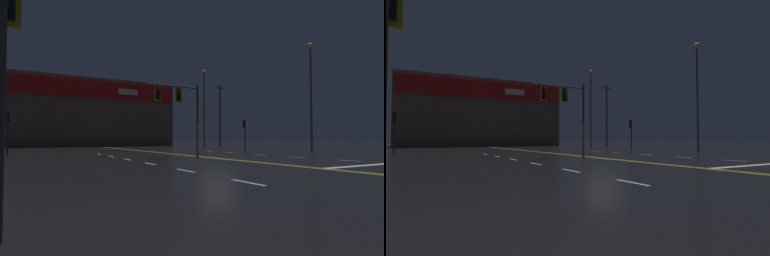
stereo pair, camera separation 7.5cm
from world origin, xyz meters
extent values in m
plane|color=black|center=(0.00, 0.00, 0.00)|extent=(200.00, 200.00, 0.00)
cube|color=gold|center=(-0.15, 0.00, 0.00)|extent=(0.12, 60.00, 0.01)
cube|color=gold|center=(0.15, 0.00, 0.00)|extent=(0.12, 60.00, 0.01)
cube|color=silver|center=(-5.20, -9.00, 0.00)|extent=(0.12, 1.40, 0.01)
cube|color=silver|center=(-5.20, -5.40, 0.00)|extent=(0.12, 1.40, 0.01)
cube|color=silver|center=(-5.20, -1.80, 0.00)|extent=(0.12, 1.40, 0.01)
cube|color=silver|center=(-5.20, 1.80, 0.00)|extent=(0.12, 1.40, 0.01)
cube|color=silver|center=(-5.20, 5.40, 0.00)|extent=(0.12, 1.40, 0.01)
cube|color=silver|center=(-5.20, 9.00, 0.00)|extent=(0.12, 1.40, 0.01)
cube|color=silver|center=(5.20, -5.40, 0.00)|extent=(0.12, 1.40, 0.01)
cube|color=silver|center=(5.20, -1.80, 0.00)|extent=(0.12, 1.40, 0.01)
cube|color=silver|center=(5.20, 1.80, 0.00)|extent=(0.12, 1.40, 0.01)
cube|color=silver|center=(5.20, 5.40, 0.00)|extent=(0.12, 1.40, 0.01)
cube|color=silver|center=(5.20, 9.00, 0.00)|extent=(0.12, 1.40, 0.01)
cylinder|color=#38383D|center=(-0.31, 1.84, 2.45)|extent=(0.14, 0.14, 4.90)
cylinder|color=#38383D|center=(-2.13, 1.84, 4.65)|extent=(3.65, 0.10, 0.10)
cube|color=black|center=(-1.77, 1.84, 4.11)|extent=(0.28, 0.24, 0.84)
cube|color=gold|center=(-1.77, 1.84, 4.11)|extent=(0.42, 0.08, 0.99)
sphere|color=red|center=(-1.77, 1.69, 4.36)|extent=(0.17, 0.17, 0.17)
sphere|color=#543707|center=(-1.77, 1.69, 4.11)|extent=(0.17, 0.17, 0.17)
sphere|color=#084513|center=(-1.77, 1.69, 3.85)|extent=(0.17, 0.17, 0.17)
cube|color=black|center=(-3.23, 1.84, 4.11)|extent=(0.28, 0.24, 0.84)
cube|color=gold|center=(-3.23, 1.84, 4.11)|extent=(0.42, 0.08, 0.99)
sphere|color=red|center=(-3.23, 1.69, 4.36)|extent=(0.17, 0.17, 0.17)
sphere|color=#543707|center=(-3.23, 1.69, 4.11)|extent=(0.17, 0.17, 0.17)
sphere|color=#084513|center=(-3.23, 1.69, 3.85)|extent=(0.17, 0.17, 0.17)
cylinder|color=#38383D|center=(-11.53, 11.13, 1.69)|extent=(0.13, 0.13, 3.39)
cube|color=black|center=(-11.53, 11.31, 2.92)|extent=(0.28, 0.24, 0.84)
cube|color=gold|center=(-11.53, 11.31, 2.92)|extent=(0.42, 0.08, 0.99)
sphere|color=red|center=(-11.53, 11.15, 3.17)|extent=(0.17, 0.17, 0.17)
sphere|color=#543707|center=(-11.53, 11.15, 2.92)|extent=(0.17, 0.17, 0.17)
sphere|color=#084513|center=(-11.53, 11.15, 2.67)|extent=(0.17, 0.17, 0.17)
cylinder|color=#38383D|center=(11.83, 11.34, 1.72)|extent=(0.13, 0.13, 3.45)
cube|color=black|center=(11.83, 11.52, 2.98)|extent=(0.28, 0.24, 0.84)
cube|color=gold|center=(11.83, 11.52, 2.98)|extent=(0.42, 0.08, 0.99)
sphere|color=red|center=(11.83, 11.37, 3.23)|extent=(0.17, 0.17, 0.17)
sphere|color=#543707|center=(11.83, 11.37, 2.98)|extent=(0.17, 0.17, 0.17)
sphere|color=#084513|center=(11.83, 11.37, 2.73)|extent=(0.17, 0.17, 0.17)
cylinder|color=#38383D|center=(-10.97, -11.31, 1.80)|extent=(0.13, 0.13, 3.59)
sphere|color=#084513|center=(-10.97, -11.29, 2.87)|extent=(0.17, 0.17, 0.17)
cylinder|color=#59595E|center=(12.10, 20.58, 5.33)|extent=(0.20, 0.20, 10.66)
sphere|color=#F4C666|center=(12.10, 20.58, 10.83)|extent=(0.56, 0.56, 0.56)
cylinder|color=#59595E|center=(13.87, 3.86, 5.11)|extent=(0.20, 0.20, 10.22)
sphere|color=#F4C666|center=(13.87, 3.86, 10.38)|extent=(0.56, 0.56, 0.56)
cube|color=brown|center=(0.00, 36.63, 5.34)|extent=(25.11, 10.00, 10.69)
cube|color=red|center=(0.00, 31.53, 8.82)|extent=(24.60, 0.20, 2.67)
cube|color=white|center=(4.39, 31.48, 8.82)|extent=(3.20, 0.16, 0.90)
cylinder|color=#4C3828|center=(21.23, 29.53, 5.60)|extent=(0.26, 0.26, 11.19)
cube|color=#4C3828|center=(21.23, 29.53, 10.59)|extent=(2.20, 0.12, 0.12)
camera|label=1|loc=(-10.76, -15.50, 1.22)|focal=28.00mm
camera|label=2|loc=(-10.69, -15.53, 1.22)|focal=28.00mm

